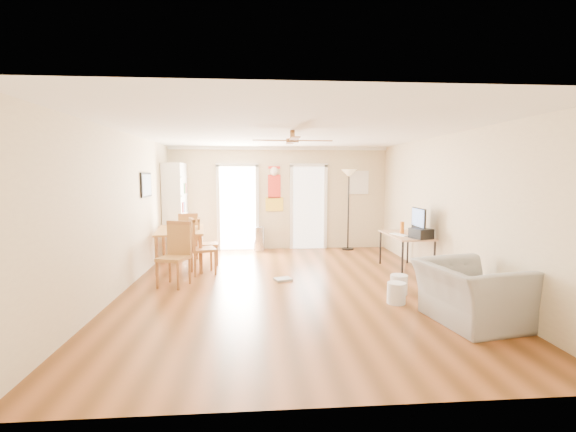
{
  "coord_description": "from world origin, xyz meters",
  "views": [
    {
      "loc": [
        -0.55,
        -6.5,
        1.9
      ],
      "look_at": [
        0.0,
        0.6,
        1.15
      ],
      "focal_mm": 24.53,
      "sensor_mm": 36.0,
      "label": 1
    }
  ],
  "objects": [
    {
      "name": "floor",
      "position": [
        0.0,
        0.0,
        0.0
      ],
      "size": [
        7.0,
        7.0,
        0.0
      ],
      "primitive_type": "plane",
      "color": "brown",
      "rests_on": "ground"
    },
    {
      "name": "ceiling",
      "position": [
        0.0,
        0.0,
        2.6
      ],
      "size": [
        5.5,
        7.0,
        0.0
      ],
      "primitive_type": null,
      "color": "silver",
      "rests_on": "floor"
    },
    {
      "name": "wall_back",
      "position": [
        0.0,
        3.5,
        1.3
      ],
      "size": [
        5.5,
        0.04,
        2.6
      ],
      "primitive_type": null,
      "color": "beige",
      "rests_on": "floor"
    },
    {
      "name": "wall_front",
      "position": [
        0.0,
        -3.5,
        1.3
      ],
      "size": [
        5.5,
        0.04,
        2.6
      ],
      "primitive_type": null,
      "color": "beige",
      "rests_on": "floor"
    },
    {
      "name": "wall_left",
      "position": [
        -2.75,
        0.0,
        1.3
      ],
      "size": [
        0.04,
        7.0,
        2.6
      ],
      "primitive_type": null,
      "color": "beige",
      "rests_on": "floor"
    },
    {
      "name": "wall_right",
      "position": [
        2.75,
        0.0,
        1.3
      ],
      "size": [
        0.04,
        7.0,
        2.6
      ],
      "primitive_type": null,
      "color": "beige",
      "rests_on": "floor"
    },
    {
      "name": "crown_molding",
      "position": [
        0.0,
        0.0,
        2.56
      ],
      "size": [
        5.5,
        7.0,
        0.08
      ],
      "primitive_type": null,
      "color": "white",
      "rests_on": "wall_back"
    },
    {
      "name": "kitchen_doorway",
      "position": [
        -1.05,
        3.48,
        1.05
      ],
      "size": [
        0.9,
        0.1,
        2.1
      ],
      "primitive_type": null,
      "color": "white",
      "rests_on": "wall_back"
    },
    {
      "name": "bathroom_doorway",
      "position": [
        0.75,
        3.48,
        1.05
      ],
      "size": [
        0.8,
        0.1,
        2.1
      ],
      "primitive_type": null,
      "color": "white",
      "rests_on": "wall_back"
    },
    {
      "name": "wall_decal",
      "position": [
        -0.13,
        3.48,
        1.55
      ],
      "size": [
        0.46,
        0.03,
        1.1
      ],
      "primitive_type": "cube",
      "color": "red",
      "rests_on": "wall_back"
    },
    {
      "name": "ac_grille",
      "position": [
        2.05,
        3.47,
        1.7
      ],
      "size": [
        0.5,
        0.04,
        0.6
      ],
      "primitive_type": "cube",
      "color": "white",
      "rests_on": "wall_back"
    },
    {
      "name": "framed_poster",
      "position": [
        -2.73,
        1.4,
        1.7
      ],
      "size": [
        0.04,
        0.66,
        0.48
      ],
      "primitive_type": "cube",
      "color": "black",
      "rests_on": "wall_left"
    },
    {
      "name": "ceiling_fan",
      "position": [
        0.0,
        -0.3,
        2.43
      ],
      "size": [
        1.24,
        1.24,
        0.2
      ],
      "primitive_type": null,
      "color": "#593819",
      "rests_on": "ceiling"
    },
    {
      "name": "bookshelf",
      "position": [
        -2.51,
        3.09,
        1.09
      ],
      "size": [
        0.71,
        1.06,
        2.17
      ],
      "primitive_type": null,
      "rotation": [
        0.0,
        0.0,
        0.3
      ],
      "color": "silver",
      "rests_on": "floor"
    },
    {
      "name": "dining_table",
      "position": [
        -2.15,
        1.7,
        0.39
      ],
      "size": [
        1.14,
        1.67,
        0.78
      ],
      "primitive_type": null,
      "rotation": [
        0.0,
        0.0,
        0.14
      ],
      "color": "#AB7337",
      "rests_on": "floor"
    },
    {
      "name": "dining_chair_right_a",
      "position": [
        -1.6,
        1.79,
        0.49
      ],
      "size": [
        0.47,
        0.47,
        0.99
      ],
      "primitive_type": null,
      "rotation": [
        0.0,
        0.0,
        1.73
      ],
      "color": "#A36734",
      "rests_on": "floor"
    },
    {
      "name": "dining_chair_right_b",
      "position": [
        -1.6,
        1.03,
        0.54
      ],
      "size": [
        0.56,
        0.56,
        1.07
      ],
      "primitive_type": null,
      "rotation": [
        0.0,
        0.0,
        1.89
      ],
      "color": "#AA6536",
      "rests_on": "floor"
    },
    {
      "name": "dining_chair_near",
      "position": [
        -1.99,
        0.2,
        0.55
      ],
      "size": [
        0.57,
        0.57,
        1.09
      ],
      "primitive_type": null,
      "rotation": [
        0.0,
        0.0,
        -0.34
      ],
      "color": "#AD7D38",
      "rests_on": "floor"
    },
    {
      "name": "dining_chair_far",
      "position": [
        -2.13,
        2.5,
        0.52
      ],
      "size": [
        0.5,
        0.5,
        1.03
      ],
      "primitive_type": null,
      "rotation": [
        0.0,
        0.0,
        3.33
      ],
      "color": "#956330",
      "rests_on": "floor"
    },
    {
      "name": "trash_can",
      "position": [
        -0.52,
        3.24,
        0.3
      ],
      "size": [
        0.33,
        0.33,
        0.6
      ],
      "primitive_type": "cylinder",
      "rotation": [
        0.0,
        0.0,
        0.21
      ],
      "color": "silver",
      "rests_on": "floor"
    },
    {
      "name": "torchiere_lamp",
      "position": [
        1.74,
        3.23,
        1.02
      ],
      "size": [
        0.38,
        0.38,
        2.03
      ],
      "primitive_type": null,
      "rotation": [
        0.0,
        0.0,
        0.0
      ],
      "color": "black",
      "rests_on": "floor"
    },
    {
      "name": "computer_desk",
      "position": [
        2.36,
        0.95,
        0.36
      ],
      "size": [
        0.68,
        1.36,
        0.73
      ],
      "primitive_type": null,
      "color": "tan",
      "rests_on": "floor"
    },
    {
      "name": "imac",
      "position": [
        2.47,
        0.63,
        1.0
      ],
      "size": [
        0.08,
        0.59,
        0.55
      ],
      "primitive_type": null,
      "rotation": [
        0.0,
        0.0,
        -0.01
      ],
      "color": "black",
      "rests_on": "computer_desk"
    },
    {
      "name": "keyboard",
      "position": [
        2.2,
        0.87,
        0.74
      ],
      "size": [
        0.28,
        0.46,
        0.02
      ],
      "primitive_type": "cube",
      "rotation": [
        0.0,
        0.0,
        0.33
      ],
      "color": "white",
      "rests_on": "computer_desk"
    },
    {
      "name": "printer",
      "position": [
        2.45,
        0.45,
        0.82
      ],
      "size": [
        0.39,
        0.43,
        0.18
      ],
      "primitive_type": "cube",
      "rotation": [
        0.0,
        0.0,
        0.27
      ],
      "color": "black",
      "rests_on": "computer_desk"
    },
    {
      "name": "orange_bottle",
      "position": [
        2.3,
        1.01,
        0.85
      ],
      "size": [
        0.1,
        0.1,
        0.25
      ],
      "primitive_type": "cylinder",
      "rotation": [
        0.0,
        0.0,
        -0.2
      ],
      "color": "#D06412",
      "rests_on": "computer_desk"
    },
    {
      "name": "wastebasket_a",
      "position": [
        1.69,
        -0.54,
        0.16
      ],
      "size": [
        0.32,
        0.32,
        0.31
      ],
      "primitive_type": "cylinder",
      "rotation": [
        0.0,
        0.0,
        -0.23
      ],
      "color": "silver",
      "rests_on": "floor"
    },
    {
      "name": "wastebasket_b",
      "position": [
        1.49,
        -0.98,
        0.16
      ],
      "size": [
        0.33,
        0.33,
        0.31
      ],
      "primitive_type": "cylinder",
      "rotation": [
        0.0,
        0.0,
        0.27
      ],
      "color": "silver",
      "rests_on": "floor"
    },
    {
      "name": "floor_cloth",
      "position": [
        -0.11,
        0.41,
        0.02
      ],
      "size": [
        0.35,
        0.31,
        0.04
      ],
      "primitive_type": "cube",
      "rotation": [
        0.0,
        0.0,
        0.33
      ],
      "color": "gray",
      "rests_on": "floor"
    },
    {
      "name": "armchair",
      "position": [
        2.15,
        -1.8,
        0.39
      ],
      "size": [
        1.23,
        1.35,
        0.77
      ],
      "primitive_type": "imported",
      "rotation": [
        0.0,
        0.0,
        1.75
      ],
      "color": "gray",
      "rests_on": "floor"
    }
  ]
}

